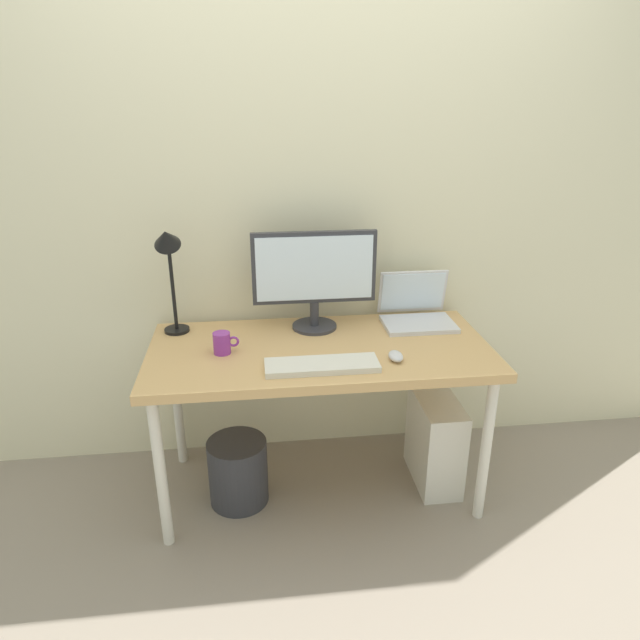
% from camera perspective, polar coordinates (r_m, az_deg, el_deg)
% --- Properties ---
extents(ground_plane, '(6.00, 6.00, 0.00)m').
position_cam_1_polar(ground_plane, '(2.75, -0.00, -16.31)').
color(ground_plane, gray).
extents(back_wall, '(4.40, 0.04, 2.60)m').
position_cam_1_polar(back_wall, '(2.59, -1.09, 13.00)').
color(back_wall, beige).
rests_on(back_wall, ground_plane).
extents(desk, '(1.43, 0.68, 0.71)m').
position_cam_1_polar(desk, '(2.40, -0.00, -4.04)').
color(desk, tan).
rests_on(desk, ground_plane).
extents(monitor, '(0.54, 0.20, 0.44)m').
position_cam_1_polar(monitor, '(2.48, -0.68, 4.63)').
color(monitor, '#333338').
rests_on(monitor, desk).
extents(laptop, '(0.32, 0.27, 0.23)m').
position_cam_1_polar(laptop, '(2.65, 9.63, 1.00)').
color(laptop, silver).
rests_on(laptop, desk).
extents(desk_lamp, '(0.11, 0.16, 0.50)m').
position_cam_1_polar(desk_lamp, '(2.46, -15.01, 6.28)').
color(desk_lamp, black).
rests_on(desk_lamp, desk).
extents(keyboard, '(0.44, 0.14, 0.02)m').
position_cam_1_polar(keyboard, '(2.19, 0.19, -4.58)').
color(keyboard, silver).
rests_on(keyboard, desk).
extents(mouse, '(0.06, 0.09, 0.03)m').
position_cam_1_polar(mouse, '(2.27, 7.63, -3.62)').
color(mouse, silver).
rests_on(mouse, desk).
extents(coffee_mug, '(0.11, 0.07, 0.09)m').
position_cam_1_polar(coffee_mug, '(2.33, -9.79, -2.30)').
color(coffee_mug, purple).
rests_on(coffee_mug, desk).
extents(computer_tower, '(0.18, 0.36, 0.42)m').
position_cam_1_polar(computer_tower, '(2.72, 11.49, -11.82)').
color(computer_tower, silver).
rests_on(computer_tower, ground_plane).
extents(wastebasket, '(0.26, 0.26, 0.30)m').
position_cam_1_polar(wastebasket, '(2.61, -8.24, -14.82)').
color(wastebasket, '#333338').
rests_on(wastebasket, ground_plane).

